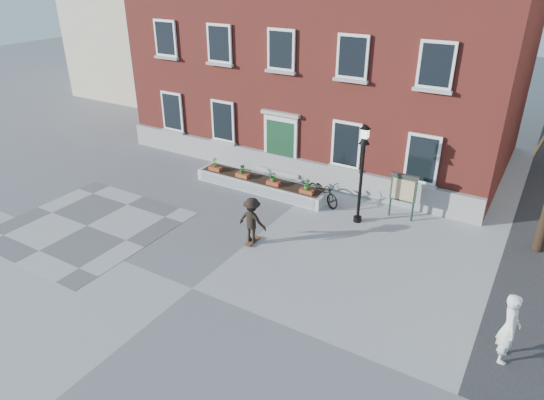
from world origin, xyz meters
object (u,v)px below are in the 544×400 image
Objects in this scene: bicycle at (323,192)px; lamp_post at (363,161)px; skateboarder at (252,220)px; bystander at (509,328)px; notice_board at (403,189)px.

lamp_post is (1.87, -0.77, 2.02)m from bicycle.
bicycle is 4.30m from skateboarder.
bystander reaches higher than skateboarder.
lamp_post is 2.16m from notice_board.
skateboarder is at bearing 71.04° from bystander.
bicycle is 1.05× the size of notice_board.
bicycle is 3.32m from notice_board.
bicycle is at bearing 157.74° from lamp_post.
lamp_post is 4.63m from skateboarder.
lamp_post is 2.10× the size of notice_board.
skateboarder reaches higher than bicycle.
skateboarder is (-0.77, -4.21, 0.40)m from bicycle.
skateboarder is at bearing -131.22° from notice_board.
bystander reaches higher than bicycle.
lamp_post is at bearing 52.44° from skateboarder.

